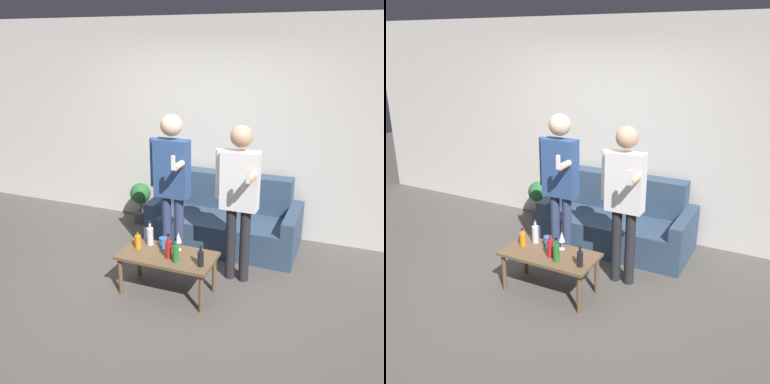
# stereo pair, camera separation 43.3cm
# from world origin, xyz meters

# --- Properties ---
(ground_plane) EXTENTS (16.00, 16.00, 0.00)m
(ground_plane) POSITION_xyz_m (0.00, 0.00, 0.00)
(ground_plane) COLOR #514C47
(wall_back) EXTENTS (8.00, 0.06, 2.70)m
(wall_back) POSITION_xyz_m (0.00, 1.96, 1.35)
(wall_back) COLOR silver
(wall_back) RESTS_ON ground_plane
(couch) EXTENTS (1.78, 0.84, 0.84)m
(couch) POSITION_xyz_m (0.39, 1.49, 0.29)
(couch) COLOR #334760
(couch) RESTS_ON ground_plane
(coffee_table) EXTENTS (0.95, 0.48, 0.43)m
(coffee_table) POSITION_xyz_m (0.20, 0.18, 0.37)
(coffee_table) COLOR brown
(coffee_table) RESTS_ON ground_plane
(bottle_orange) EXTENTS (0.06, 0.06, 0.20)m
(bottle_orange) POSITION_xyz_m (0.58, 0.09, 0.51)
(bottle_orange) COLOR black
(bottle_orange) RESTS_ON coffee_table
(bottle_green) EXTENTS (0.07, 0.07, 0.25)m
(bottle_green) POSITION_xyz_m (-0.05, 0.32, 0.52)
(bottle_green) COLOR silver
(bottle_green) RESTS_ON coffee_table
(bottle_dark) EXTENTS (0.06, 0.06, 0.25)m
(bottle_dark) POSITION_xyz_m (0.24, 0.12, 0.52)
(bottle_dark) COLOR #B21E1E
(bottle_dark) RESTS_ON coffee_table
(bottle_yellow) EXTENTS (0.06, 0.06, 0.19)m
(bottle_yellow) POSITION_xyz_m (-0.13, 0.20, 0.50)
(bottle_yellow) COLOR orange
(bottle_yellow) RESTS_ON coffee_table
(bottle_red) EXTENTS (0.06, 0.06, 0.23)m
(bottle_red) POSITION_xyz_m (0.34, 0.08, 0.52)
(bottle_red) COLOR #23752D
(bottle_red) RESTS_ON coffee_table
(wine_glass_near) EXTENTS (0.07, 0.07, 0.19)m
(wine_glass_near) POSITION_xyz_m (0.26, 0.31, 0.56)
(wine_glass_near) COLOR silver
(wine_glass_near) RESTS_ON coffee_table
(cup_on_table) EXTENTS (0.08, 0.08, 0.10)m
(cup_on_table) POSITION_xyz_m (0.09, 0.32, 0.48)
(cup_on_table) COLOR #3366B2
(cup_on_table) RESTS_ON coffee_table
(person_standing_left) EXTENTS (0.44, 0.42, 1.71)m
(person_standing_left) POSITION_xyz_m (0.02, 0.72, 1.03)
(person_standing_left) COLOR navy
(person_standing_left) RESTS_ON ground_plane
(person_standing_right) EXTENTS (0.44, 0.42, 1.65)m
(person_standing_right) POSITION_xyz_m (0.76, 0.69, 0.99)
(person_standing_right) COLOR #232328
(person_standing_right) RESTS_ON ground_plane
(potted_plant) EXTENTS (0.28, 0.28, 0.56)m
(potted_plant) POSITION_xyz_m (-0.90, 1.69, 0.35)
(potted_plant) COLOR #4C4C51
(potted_plant) RESTS_ON ground_plane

